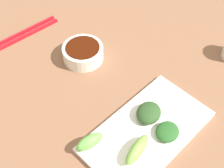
{
  "coord_description": "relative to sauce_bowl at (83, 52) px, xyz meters",
  "views": [
    {
      "loc": [
        0.33,
        -0.34,
        0.62
      ],
      "look_at": [
        -0.01,
        -0.0,
        0.05
      ],
      "focal_mm": 49.81,
      "sensor_mm": 36.0,
      "label": 1
    }
  ],
  "objects": [
    {
      "name": "sauce_bowl",
      "position": [
        0.0,
        0.0,
        0.0
      ],
      "size": [
        0.11,
        0.11,
        0.04
      ],
      "color": "white",
      "rests_on": "tabletop"
    },
    {
      "name": "broccoli_stalk_2",
      "position": [
        0.21,
        -0.17,
        0.01
      ],
      "size": [
        0.04,
        0.07,
        0.03
      ],
      "primitive_type": "ellipsoid",
      "rotation": [
        0.0,
        0.0,
        -0.2
      ],
      "color": "#68B94D",
      "rests_on": "serving_plate"
    },
    {
      "name": "tabletop",
      "position": [
        0.14,
        -0.03,
        -0.03
      ],
      "size": [
        2.1,
        2.1,
        0.02
      ],
      "primitive_type": "cube",
      "color": "brown",
      "rests_on": "ground"
    },
    {
      "name": "broccoli_leafy_0",
      "position": [
        0.25,
        -0.02,
        0.0
      ],
      "size": [
        0.07,
        0.08,
        0.03
      ],
      "primitive_type": "ellipsoid",
      "rotation": [
        0.0,
        0.0,
        0.3
      ],
      "color": "#2B4C23",
      "rests_on": "serving_plate"
    },
    {
      "name": "broccoli_stalk_3",
      "position": [
        0.29,
        -0.11,
        0.01
      ],
      "size": [
        0.04,
        0.08,
        0.03
      ],
      "primitive_type": "ellipsoid",
      "rotation": [
        0.0,
        0.0,
        0.2
      ],
      "color": "#78AB47",
      "rests_on": "serving_plate"
    },
    {
      "name": "broccoli_leafy_1",
      "position": [
        0.31,
        -0.03,
        -0.0
      ],
      "size": [
        0.06,
        0.06,
        0.02
      ],
      "primitive_type": "ellipsoid",
      "rotation": [
        0.0,
        0.0,
        0.13
      ],
      "color": "#275A24",
      "rests_on": "serving_plate"
    },
    {
      "name": "serving_plate",
      "position": [
        0.27,
        -0.06,
        -0.02
      ],
      "size": [
        0.16,
        0.29,
        0.01
      ],
      "primitive_type": "cube",
      "color": "white",
      "rests_on": "tabletop"
    },
    {
      "name": "chopsticks",
      "position": [
        -0.19,
        -0.07,
        -0.02
      ],
      "size": [
        0.04,
        0.23,
        0.01
      ],
      "rotation": [
        0.0,
        0.0,
        -0.07
      ],
      "color": "red",
      "rests_on": "tabletop"
    }
  ]
}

